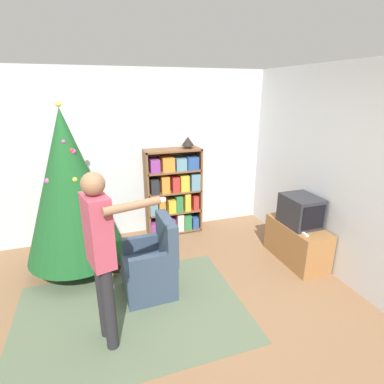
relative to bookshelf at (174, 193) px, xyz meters
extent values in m
plane|color=#846042|center=(-0.54, -2.08, -0.68)|extent=(14.00, 14.00, 0.00)
cube|color=silver|center=(-0.54, 0.25, 0.62)|extent=(8.00, 0.10, 2.60)
cube|color=silver|center=(1.67, -2.08, 0.62)|extent=(0.10, 8.00, 2.60)
cube|color=#56664C|center=(-0.96, -1.76, -0.68)|extent=(2.40, 1.69, 0.01)
cube|color=brown|center=(-0.43, 0.01, 0.02)|extent=(0.03, 0.33, 1.41)
cube|color=brown|center=(0.43, 0.01, 0.02)|extent=(0.03, 0.33, 1.41)
cube|color=brown|center=(0.00, 0.01, 0.71)|extent=(0.90, 0.33, 0.03)
cube|color=brown|center=(0.00, 0.17, 0.02)|extent=(0.90, 0.01, 1.41)
cube|color=brown|center=(0.00, 0.01, -0.65)|extent=(0.87, 0.33, 0.03)
cube|color=#843889|center=(-0.36, -0.01, -0.54)|extent=(0.12, 0.28, 0.19)
cube|color=#284C93|center=(-0.21, 0.00, -0.52)|extent=(0.12, 0.31, 0.23)
cube|color=#843889|center=(-0.07, 0.00, -0.53)|extent=(0.10, 0.31, 0.22)
cube|color=beige|center=(0.08, -0.02, -0.50)|extent=(0.10, 0.27, 0.28)
cube|color=#2D7A42|center=(0.20, -0.01, -0.51)|extent=(0.12, 0.29, 0.26)
cube|color=#284C93|center=(0.34, -0.04, -0.54)|extent=(0.10, 0.23, 0.20)
cube|color=brown|center=(0.00, 0.01, -0.31)|extent=(0.87, 0.33, 0.03)
cube|color=#5B899E|center=(-0.36, -0.04, -0.16)|extent=(0.12, 0.23, 0.27)
cube|color=orange|center=(-0.22, -0.03, -0.16)|extent=(0.10, 0.25, 0.28)
cube|color=gold|center=(-0.06, -0.04, -0.19)|extent=(0.12, 0.23, 0.21)
cube|color=#2D7A42|center=(0.06, -0.01, -0.16)|extent=(0.11, 0.28, 0.26)
cube|color=gold|center=(0.20, -0.03, -0.15)|extent=(0.09, 0.26, 0.29)
cube|color=#B22D28|center=(0.34, -0.03, -0.18)|extent=(0.09, 0.25, 0.24)
cube|color=brown|center=(0.00, 0.01, 0.03)|extent=(0.87, 0.33, 0.03)
cube|color=#232328|center=(-0.32, -0.03, 0.17)|extent=(0.13, 0.25, 0.23)
cube|color=orange|center=(-0.16, -0.02, 0.18)|extent=(0.13, 0.27, 0.26)
cube|color=#B22D28|center=(0.01, -0.01, 0.17)|extent=(0.11, 0.28, 0.24)
cube|color=gold|center=(0.16, -0.01, 0.18)|extent=(0.14, 0.29, 0.26)
cube|color=#5B899E|center=(0.34, -0.01, 0.18)|extent=(0.15, 0.28, 0.27)
cube|color=brown|center=(0.00, 0.01, 0.38)|extent=(0.87, 0.33, 0.03)
cube|color=#843889|center=(-0.31, -0.02, 0.50)|extent=(0.14, 0.27, 0.21)
cube|color=orange|center=(-0.10, 0.00, 0.50)|extent=(0.19, 0.31, 0.22)
cube|color=#5B899E|center=(0.11, -0.02, 0.49)|extent=(0.17, 0.27, 0.19)
cube|color=#284C93|center=(0.30, -0.03, 0.50)|extent=(0.18, 0.26, 0.20)
cube|color=#996638|center=(1.38, -1.41, -0.41)|extent=(0.44, 0.94, 0.54)
cube|color=#28282D|center=(1.38, -1.41, 0.06)|extent=(0.41, 0.50, 0.40)
cube|color=black|center=(1.38, -1.66, 0.06)|extent=(0.34, 0.01, 0.32)
cube|color=white|center=(1.25, -1.69, -0.13)|extent=(0.04, 0.12, 0.02)
cylinder|color=#4C3323|center=(-1.50, -0.67, -0.63)|extent=(0.36, 0.36, 0.10)
cylinder|color=brown|center=(-1.50, -0.67, -0.52)|extent=(0.08, 0.08, 0.12)
cone|color=#195123|center=(-1.50, -0.67, 0.48)|extent=(1.22, 1.22, 1.88)
sphere|color=red|center=(-1.55, -0.55, 0.99)|extent=(0.06, 0.06, 0.06)
sphere|color=#B74C93|center=(-1.40, -0.79, 0.92)|extent=(0.06, 0.06, 0.06)
sphere|color=gold|center=(-1.08, -0.76, 0.04)|extent=(0.06, 0.06, 0.06)
sphere|color=#B74C93|center=(-1.71, -0.80, 0.60)|extent=(0.07, 0.07, 0.07)
sphere|color=#B74C93|center=(-1.16, -0.83, 0.21)|extent=(0.06, 0.06, 0.06)
sphere|color=gold|center=(-1.41, -0.90, 0.62)|extent=(0.06, 0.06, 0.06)
sphere|color=#B74C93|center=(-1.49, -0.78, 1.04)|extent=(0.05, 0.05, 0.05)
sphere|color=red|center=(-1.41, -0.79, 0.94)|extent=(0.06, 0.06, 0.06)
sphere|color=#E5CC4C|center=(-1.50, -0.67, 1.45)|extent=(0.07, 0.07, 0.07)
cube|color=#334256|center=(-0.71, -1.46, -0.47)|extent=(0.57, 0.57, 0.42)
cube|color=#334256|center=(-0.48, -1.46, -0.01)|extent=(0.13, 0.56, 0.50)
cube|color=#334256|center=(-0.72, -1.22, -0.16)|extent=(0.51, 0.09, 0.20)
cube|color=#334256|center=(-0.70, -1.70, -0.16)|extent=(0.51, 0.09, 0.20)
cylinder|color=#232328|center=(-1.23, -1.98, -0.26)|extent=(0.11, 0.11, 0.84)
cylinder|color=#232328|center=(-1.19, -2.15, -0.26)|extent=(0.11, 0.11, 0.84)
cube|color=#AD4256|center=(-1.21, -2.06, 0.48)|extent=(0.25, 0.35, 0.63)
cylinder|color=#8C6647|center=(-1.26, -1.87, 0.45)|extent=(0.07, 0.07, 0.51)
cylinder|color=#8C6647|center=(-0.93, -2.20, 0.72)|extent=(0.48, 0.19, 0.07)
cube|color=white|center=(-0.70, -2.14, 0.72)|extent=(0.12, 0.06, 0.03)
sphere|color=#8C6647|center=(-1.21, -2.06, 0.89)|extent=(0.19, 0.19, 0.19)
cylinder|color=#473828|center=(0.25, 0.01, 0.74)|extent=(0.12, 0.12, 0.04)
cone|color=black|center=(0.25, 0.01, 0.83)|extent=(0.20, 0.20, 0.14)
cube|color=beige|center=(-1.10, -0.94, -0.67)|extent=(0.15, 0.11, 0.02)
cube|color=gold|center=(-1.09, -0.95, -0.65)|extent=(0.19, 0.15, 0.03)
cube|color=#232328|center=(-1.09, -0.94, -0.63)|extent=(0.20, 0.17, 0.03)
camera|label=1|loc=(-1.19, -4.46, 1.60)|focal=28.00mm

